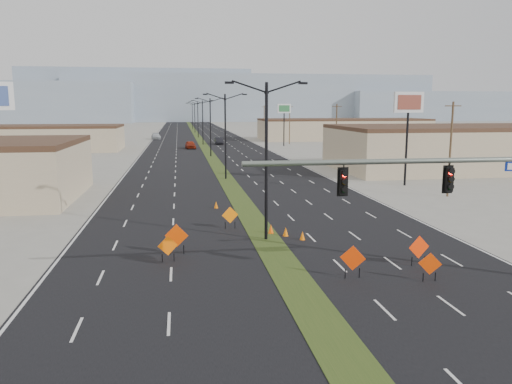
{
  "coord_description": "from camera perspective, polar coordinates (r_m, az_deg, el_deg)",
  "views": [
    {
      "loc": [
        -5.42,
        -18.88,
        8.47
      ],
      "look_at": [
        -0.7,
        11.73,
        3.2
      ],
      "focal_mm": 35.0,
      "sensor_mm": 36.0,
      "label": 1
    }
  ],
  "objects": [
    {
      "name": "streetlight_4",
      "position": [
        143.02,
        -6.66,
        8.38
      ],
      "size": [
        5.15,
        0.24,
        10.02
      ],
      "color": "black",
      "rests_on": "ground"
    },
    {
      "name": "building_sw_far",
      "position": [
        107.41,
        -23.19,
        5.57
      ],
      "size": [
        30.0,
        14.0,
        4.5
      ],
      "primitive_type": "cube",
      "color": "tan",
      "rests_on": "ground"
    },
    {
      "name": "utility_pole_0",
      "position": [
        50.85,
        21.34,
        4.72
      ],
      "size": [
        1.6,
        0.2,
        9.0
      ],
      "color": "#4C3823",
      "rests_on": "ground"
    },
    {
      "name": "ground",
      "position": [
        21.39,
        6.85,
        -13.75
      ],
      "size": [
        600.0,
        600.0,
        0.0
      ],
      "primitive_type": "plane",
      "color": "gray",
      "rests_on": "ground"
    },
    {
      "name": "car_mid",
      "position": [
        116.39,
        -4.28,
        5.85
      ],
      "size": [
        1.77,
        4.83,
        1.58
      ],
      "primitive_type": "imported",
      "rotation": [
        0.0,
        0.0,
        0.02
      ],
      "color": "black",
      "rests_on": "ground"
    },
    {
      "name": "streetlight_5",
      "position": [
        170.99,
        -7.02,
        8.57
      ],
      "size": [
        5.15,
        0.24,
        10.02
      ],
      "color": "black",
      "rests_on": "ground"
    },
    {
      "name": "median_strip",
      "position": [
        119.31,
        -6.16,
        5.54
      ],
      "size": [
        2.0,
        400.0,
        0.04
      ],
      "primitive_type": "cube",
      "color": "#2B4217",
      "rests_on": "ground"
    },
    {
      "name": "utility_pole_3",
      "position": [
        151.08,
        0.94,
        8.22
      ],
      "size": [
        1.6,
        0.2,
        9.0
      ],
      "color": "#4C3823",
      "rests_on": "ground"
    },
    {
      "name": "road_surface",
      "position": [
        119.31,
        -6.16,
        5.54
      ],
      "size": [
        25.0,
        400.0,
        0.02
      ],
      "primitive_type": "cube",
      "color": "black",
      "rests_on": "ground"
    },
    {
      "name": "car_far",
      "position": [
        136.89,
        -11.36,
        6.27
      ],
      "size": [
        2.91,
        5.81,
        1.62
      ],
      "primitive_type": "imported",
      "rotation": [
        0.0,
        0.0,
        0.12
      ],
      "color": "#B9BFC3",
      "rests_on": "ground"
    },
    {
      "name": "mesa_east",
      "position": [
        360.26,
        22.51,
        9.02
      ],
      "size": [
        160.0,
        50.0,
        18.0
      ],
      "primitive_type": "cube",
      "color": "#8695A6",
      "rests_on": "ground"
    },
    {
      "name": "signal_mast",
      "position": [
        25.39,
        24.75,
        0.43
      ],
      "size": [
        16.3,
        0.6,
        8.0
      ],
      "color": "slate",
      "rests_on": "ground"
    },
    {
      "name": "construction_sign_1",
      "position": [
        29.34,
        -9.07,
        -5.07
      ],
      "size": [
        1.35,
        0.3,
        1.82
      ],
      "rotation": [
        0.0,
        0.0,
        -0.19
      ],
      "color": "#DD3F04",
      "rests_on": "ground"
    },
    {
      "name": "utility_pole_1",
      "position": [
        82.96,
        9.16,
        6.92
      ],
      "size": [
        1.6,
        0.2,
        9.0
      ],
      "color": "#4C3823",
      "rests_on": "ground"
    },
    {
      "name": "cone_3",
      "position": [
        42.43,
        -4.58,
        -1.47
      ],
      "size": [
        0.37,
        0.37,
        0.61
      ],
      "primitive_type": "cone",
      "rotation": [
        0.0,
        0.0,
        0.0
      ],
      "color": "#D66004",
      "rests_on": "ground"
    },
    {
      "name": "utility_pole_2",
      "position": [
        116.75,
        3.86,
        7.78
      ],
      "size": [
        1.6,
        0.2,
        9.0
      ],
      "color": "#4C3823",
      "rests_on": "ground"
    },
    {
      "name": "cone_1",
      "position": [
        33.28,
        3.41,
        -4.56
      ],
      "size": [
        0.38,
        0.38,
        0.62
      ],
      "primitive_type": "cone",
      "rotation": [
        0.0,
        0.0,
        -0.02
      ],
      "color": "orange",
      "rests_on": "ground"
    },
    {
      "name": "streetlight_3",
      "position": [
        115.05,
        -6.12,
        8.09
      ],
      "size": [
        5.15,
        0.24,
        10.02
      ],
      "color": "black",
      "rests_on": "ground"
    },
    {
      "name": "building_se_near",
      "position": [
        75.28,
        22.92,
        4.54
      ],
      "size": [
        36.0,
        18.0,
        5.5
      ],
      "primitive_type": "cube",
      "color": "tan",
      "rests_on": "ground"
    },
    {
      "name": "pole_sign_east_far",
      "position": [
        110.77,
        3.23,
        9.14
      ],
      "size": [
        3.02,
        0.58,
        9.21
      ],
      "rotation": [
        0.0,
        0.0,
        0.07
      ],
      "color": "black",
      "rests_on": "ground"
    },
    {
      "name": "car_left",
      "position": [
        104.43,
        -7.51,
        5.37
      ],
      "size": [
        2.34,
        4.88,
        1.61
      ],
      "primitive_type": "imported",
      "rotation": [
        0.0,
        0.0,
        0.09
      ],
      "color": "maroon",
      "rests_on": "ground"
    },
    {
      "name": "cone_2",
      "position": [
        32.44,
        5.33,
        -4.99
      ],
      "size": [
        0.37,
        0.37,
        0.58
      ],
      "primitive_type": "cone",
      "rotation": [
        0.0,
        0.0,
        0.07
      ],
      "color": "orange",
      "rests_on": "ground"
    },
    {
      "name": "building_se_far",
      "position": [
        136.13,
        9.93,
        7.01
      ],
      "size": [
        44.0,
        16.0,
        5.0
      ],
      "primitive_type": "cube",
      "color": "tan",
      "rests_on": "ground"
    },
    {
      "name": "construction_sign_4",
      "position": [
        26.09,
        19.27,
        -7.87
      ],
      "size": [
        1.04,
        0.46,
        1.47
      ],
      "rotation": [
        0.0,
        0.0,
        -0.39
      ],
      "color": "#EF3D05",
      "rests_on": "ground"
    },
    {
      "name": "construction_sign_3",
      "position": [
        25.53,
        11.0,
        -7.55
      ],
      "size": [
        1.17,
        0.57,
        1.69
      ],
      "rotation": [
        0.0,
        0.0,
        -0.43
      ],
      "color": "#FF3A05",
      "rests_on": "ground"
    },
    {
      "name": "streetlight_2",
      "position": [
        87.1,
        -5.23,
        7.61
      ],
      "size": [
        5.15,
        0.24,
        10.02
      ],
      "color": "black",
      "rests_on": "ground"
    },
    {
      "name": "construction_sign_2",
      "position": [
        35.19,
        -2.99,
        -2.73
      ],
      "size": [
        1.17,
        0.25,
        1.58
      ],
      "rotation": [
        0.0,
        0.0,
        0.18
      ],
      "color": "orange",
      "rests_on": "ground"
    },
    {
      "name": "construction_sign_0",
      "position": [
        28.15,
        -10.05,
        -6.18
      ],
      "size": [
        1.1,
        0.23,
        1.48
      ],
      "rotation": [
        0.0,
        0.0,
        0.18
      ],
      "color": "#F36005",
      "rests_on": "ground"
    },
    {
      "name": "pole_sign_east_near",
      "position": [
        56.58,
        17.02,
        9.05
      ],
      "size": [
        3.3,
        0.43,
        10.1
      ],
      "rotation": [
        0.0,
        0.0,
        0.01
      ],
      "color": "black",
      "rests_on": "ground"
    },
    {
      "name": "streetlight_0",
      "position": [
        31.5,
        1.19,
        4.1
      ],
      "size": [
        5.15,
        0.24,
        10.02
      ],
      "color": "black",
      "rests_on": "ground"
    },
    {
      "name": "mesa_backdrop",
      "position": [
        339.86,
        -13.13,
        10.69
      ],
      "size": [
        140.0,
        50.0,
        32.0
      ],
      "primitive_type": "cube",
      "color": "#8695A6",
      "rests_on": "ground"
    },
    {
      "name": "construction_sign_5",
      "position": [
        28.39,
        18.12,
        -6.13
      ],
      "size": [
        1.24,
        0.24,
        1.67
      ],
      "rotation": [
        0.0,
        0.0,
        0.16
      ],
      "color": "#FF3405",
      "rests_on": "ground"
    },
    {
      "name": "streetlight_1",
      "position": [
        59.21,
        -3.52,
        6.69
      ],
      "size": [
        5.15,
        0.24,
        10.02
      ],
      "color": "black",
      "rests_on": "ground"
    },
    {
      "name": "streetlight_6",
      "position": [
        198.98,
        -7.28,
        8.71
      ],
      "size": [
        5.15,
        0.24,
        10.02
      ],
      "color": "black",
      "rests_on": "ground"
    },
    {
      "name": "cone_0",
      "position": [
        33.83,
        1.71,
        -4.26
      ],
      "size": [
        0.46,
        0.46,
        0.67
      ],
      "primitive_type": "cone",
      "rotation": [
        0.0,
        0.0,
        -0.18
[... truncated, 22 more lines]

